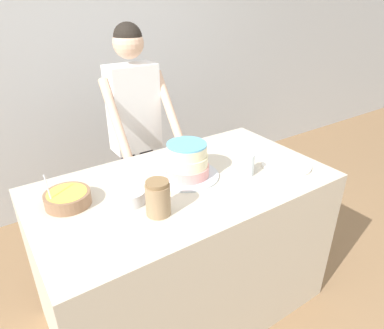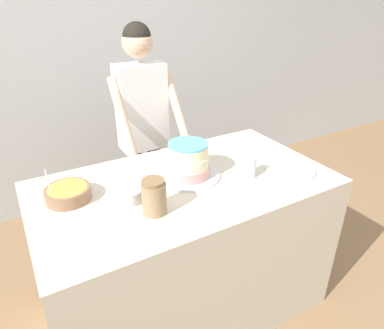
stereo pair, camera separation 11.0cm
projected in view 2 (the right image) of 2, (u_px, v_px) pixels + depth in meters
The scene contains 9 objects.
wall_back at pixel (93, 56), 2.80m from camera, with size 10.00×0.05×2.60m.
counter at pixel (186, 248), 1.99m from camera, with size 1.55×0.86×0.89m.
person_baker at pixel (143, 117), 2.35m from camera, with size 0.44×0.44×1.61m.
cake at pixel (188, 162), 1.80m from camera, with size 0.34×0.34×0.19m.
frosting_bowl_yellow at pixel (68, 193), 1.61m from camera, with size 0.21×0.21×0.17m.
frosting_bowl_white at pixel (129, 194), 1.61m from camera, with size 0.13×0.13×0.06m.
drinking_glass at pixel (250, 166), 1.81m from camera, with size 0.07×0.07×0.12m.
ceramic_plate at pixel (290, 169), 1.90m from camera, with size 0.28×0.28×0.01m.
stoneware_jar at pixel (154, 197), 1.50m from camera, with size 0.11×0.11×0.16m.
Camera 2 is at (-0.74, -0.93, 1.78)m, focal length 32.00 mm.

